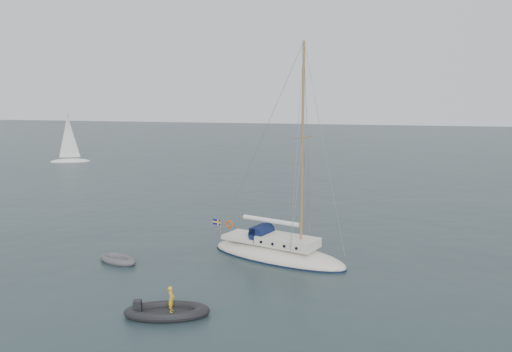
# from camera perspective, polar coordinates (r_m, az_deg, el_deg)

# --- Properties ---
(ground) EXTENTS (300.00, 300.00, 0.00)m
(ground) POSITION_cam_1_polar(r_m,az_deg,el_deg) (27.29, 4.77, -11.10)
(ground) COLOR black
(ground) RESTS_ON ground
(sailboat) EXTENTS (9.07, 2.72, 12.92)m
(sailboat) POSITION_cam_1_polar(r_m,az_deg,el_deg) (29.43, 2.49, -7.57)
(sailboat) COLOR beige
(sailboat) RESTS_ON ground
(dinghy) EXTENTS (2.63, 1.19, 0.38)m
(dinghy) POSITION_cam_1_polar(r_m,az_deg,el_deg) (30.02, -15.51, -9.18)
(dinghy) COLOR #535358
(dinghy) RESTS_ON ground
(rib) EXTENTS (3.73, 1.70, 1.34)m
(rib) POSITION_cam_1_polar(r_m,az_deg,el_deg) (22.68, -10.18, -14.94)
(rib) COLOR black
(rib) RESTS_ON ground
(distant_yacht_a) EXTENTS (5.62, 3.00, 7.45)m
(distant_yacht_a) POSITION_cam_1_polar(r_m,az_deg,el_deg) (77.43, -20.60, 3.85)
(distant_yacht_a) COLOR silver
(distant_yacht_a) RESTS_ON ground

